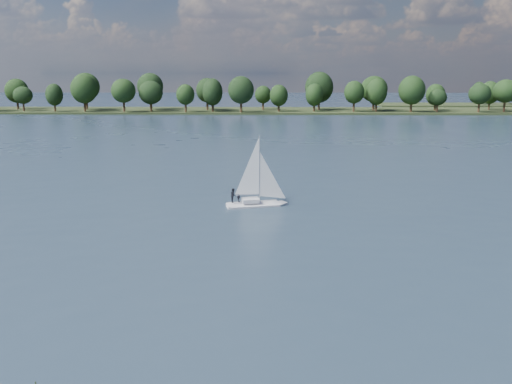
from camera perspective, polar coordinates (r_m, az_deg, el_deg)
ground at (r=131.36m, az=3.00°, el=4.86°), size 700.00×700.00×0.00m
far_shore at (r=242.90m, az=2.26°, el=8.05°), size 660.00×40.00×1.50m
sailboat at (r=68.44m, az=-0.25°, el=0.59°), size 7.11×3.70×9.01m
treeline at (r=239.26m, az=-1.08°, el=9.95°), size 563.27×74.33×18.55m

